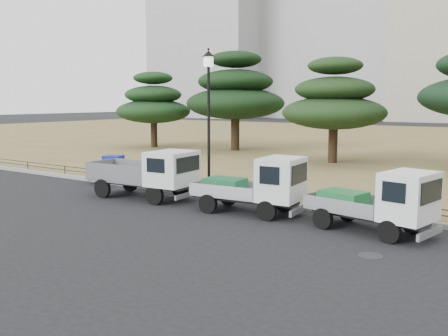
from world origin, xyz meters
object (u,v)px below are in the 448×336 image
Objects in this scene: truck_large at (148,172)px; truck_kei_rear at (379,201)px; street_lamp at (209,97)px; tarp_pile at (112,170)px; truck_kei_front at (256,185)px.

truck_large reaches higher than truck_kei_rear.
street_lamp reaches higher than truck_large.
tarp_pile is (-5.46, -0.06, -3.26)m from street_lamp.
truck_kei_rear is (4.13, -0.19, -0.04)m from truck_kei_front.
truck_kei_rear is at bearing -7.59° from truck_kei_front.
truck_large is at bearing -129.79° from street_lamp.
street_lamp is (1.55, 1.86, 2.81)m from truck_large.
street_lamp reaches higher than truck_kei_rear.
truck_kei_rear is 0.68× the size of street_lamp.
tarp_pile is (-12.78, 1.88, -0.32)m from truck_kei_rear.
truck_kei_front is at bearing -11.04° from tarp_pile.
truck_kei_front is at bearing -28.67° from street_lamp.
truck_large is 3.71m from street_lamp.
street_lamp is 6.36m from tarp_pile.
truck_kei_front reaches higher than truck_large.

